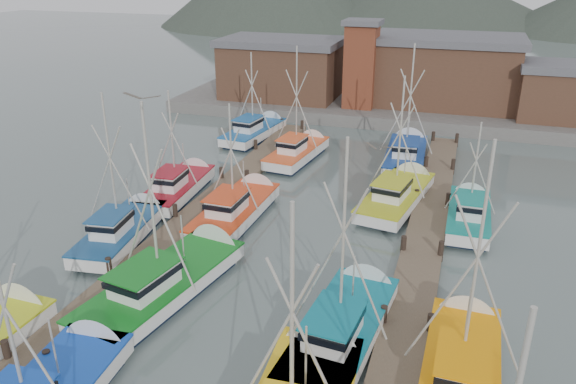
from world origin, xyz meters
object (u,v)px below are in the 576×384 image
(boat_4, at_px, (171,279))
(boat_8, at_px, (238,208))
(boat_12, at_px, (299,151))
(lookout_tower, at_px, (361,63))

(boat_4, distance_m, boat_8, 8.85)
(boat_4, relative_size, boat_8, 1.16)
(boat_4, relative_size, boat_12, 1.08)
(boat_4, xyz_separation_m, boat_8, (-0.10, 8.84, -0.01))
(boat_8, distance_m, boat_12, 12.02)
(boat_4, bearing_deg, boat_12, 98.98)
(boat_8, bearing_deg, boat_4, -87.97)
(lookout_tower, bearing_deg, boat_12, -98.36)
(lookout_tower, distance_m, boat_12, 15.19)
(lookout_tower, xyz_separation_m, boat_8, (-2.51, -26.25, -4.87))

